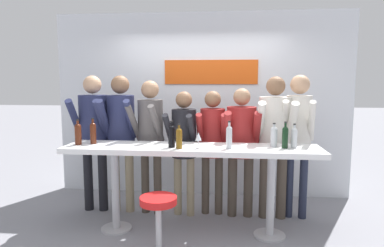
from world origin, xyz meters
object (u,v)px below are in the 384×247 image
object	(u,v)px
person_far_left	(93,128)
wine_bottle_1	(179,137)
person_rightmost	(298,129)
wine_bottle_5	(172,135)
person_center_left	(150,131)
person_right	(241,139)
wine_bottle_2	(294,137)
person_far_right	(274,132)
bar_stool	(159,218)
tasting_table	(191,159)
wine_glass_0	(198,137)
wine_bottle_0	(229,136)
wine_bottle_6	(274,136)
wine_bottle_7	(78,133)
person_center	(184,139)
wine_bottle_4	(93,132)
wine_bottle_3	(285,136)
person_center_right	(212,138)
person_left	(121,128)

from	to	relation	value
person_far_left	wine_bottle_1	distance (m)	1.44
person_rightmost	wine_bottle_5	world-z (taller)	person_rightmost
person_center_left	person_right	distance (m)	1.18
person_far_left	wine_bottle_2	world-z (taller)	person_far_left
person_right	person_far_right	world-z (taller)	person_far_right
bar_stool	wine_bottle_5	size ratio (longest dim) A/B	2.13
wine_bottle_5	person_rightmost	bearing A→B (deg)	23.69
tasting_table	wine_glass_0	xyz separation A→B (m)	(0.09, -0.10, 0.27)
wine_bottle_0	wine_bottle_6	xyz separation A→B (m)	(0.50, 0.16, -0.01)
wine_bottle_7	wine_bottle_5	bearing A→B (deg)	-2.08
wine_bottle_1	wine_glass_0	bearing A→B (deg)	11.32
wine_bottle_5	wine_bottle_6	size ratio (longest dim) A/B	1.10
tasting_table	person_center_left	world-z (taller)	person_center_left
wine_glass_0	person_far_left	bearing A→B (deg)	155.34
tasting_table	wine_bottle_6	size ratio (longest dim) A/B	10.73
person_center	person_rightmost	world-z (taller)	person_rightmost
tasting_table	wine_bottle_7	distance (m)	1.34
tasting_table	wine_bottle_4	size ratio (longest dim) A/B	9.47
tasting_table	wine_bottle_1	size ratio (longest dim) A/B	10.66
wine_bottle_3	wine_bottle_5	distance (m)	1.25
person_rightmost	wine_bottle_1	distance (m)	1.59
wine_bottle_2	wine_glass_0	world-z (taller)	wine_bottle_2
wine_bottle_3	wine_bottle_6	size ratio (longest dim) A/B	1.09
bar_stool	wine_bottle_3	distance (m)	1.61
bar_stool	wine_bottle_7	world-z (taller)	wine_bottle_7
bar_stool	wine_bottle_0	xyz separation A→B (m)	(0.68, 0.54, 0.74)
person_rightmost	wine_bottle_2	distance (m)	0.57
person_far_left	wine_bottle_1	xyz separation A→B (m)	(1.26, -0.71, 0.01)
bar_stool	person_far_right	xyz separation A→B (m)	(1.25, 1.16, 0.70)
person_far_left	person_center_right	bearing A→B (deg)	1.62
wine_bottle_7	wine_glass_0	world-z (taller)	wine_bottle_7
tasting_table	person_center_right	size ratio (longest dim) A/B	1.77
person_rightmost	wine_bottle_4	bearing A→B (deg)	-155.85
wine_bottle_3	wine_bottle_7	world-z (taller)	wine_bottle_7
person_left	wine_bottle_1	world-z (taller)	person_left
person_far_right	wine_bottle_6	world-z (taller)	person_far_right
wine_bottle_0	wine_bottle_6	size ratio (longest dim) A/B	1.13
wine_bottle_4	wine_glass_0	size ratio (longest dim) A/B	1.73
person_far_left	wine_glass_0	bearing A→B (deg)	-24.38
person_center_left	wine_bottle_5	xyz separation A→B (m)	(0.38, -0.62, 0.05)
wine_bottle_2	wine_bottle_4	bearing A→B (deg)	179.77
wine_bottle_1	wine_bottle_3	distance (m)	1.16
person_center_left	wine_bottle_6	world-z (taller)	person_center_left
tasting_table	wine_bottle_3	xyz separation A→B (m)	(1.04, -0.00, 0.28)
person_rightmost	wine_bottle_3	size ratio (longest dim) A/B	6.22
wine_bottle_2	wine_bottle_1	bearing A→B (deg)	-172.02
person_rightmost	wine_bottle_4	distance (m)	2.52
wine_bottle_2	wine_bottle_4	size ratio (longest dim) A/B	0.88
wine_bottle_6	wine_bottle_5	bearing A→B (deg)	-172.47
person_far_left	wine_bottle_1	size ratio (longest dim) A/B	6.74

